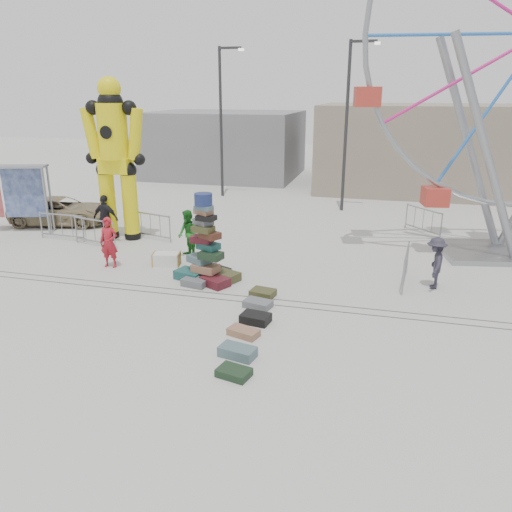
% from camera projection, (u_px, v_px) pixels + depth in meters
% --- Properties ---
extents(ground, '(90.00, 90.00, 0.00)m').
position_uv_depth(ground, '(192.00, 305.00, 14.05)').
color(ground, '#9E9E99').
rests_on(ground, ground).
extents(track_line_near, '(40.00, 0.04, 0.01)m').
position_uv_depth(track_line_near, '(199.00, 297.00, 14.60)').
color(track_line_near, '#47443F').
rests_on(track_line_near, ground).
extents(track_line_far, '(40.00, 0.04, 0.01)m').
position_uv_depth(track_line_far, '(204.00, 292.00, 14.96)').
color(track_line_far, '#47443F').
rests_on(track_line_far, ground).
extents(building_right, '(12.00, 8.00, 5.00)m').
position_uv_depth(building_right, '(421.00, 148.00, 29.98)').
color(building_right, gray).
rests_on(building_right, ground).
extents(building_left, '(10.00, 8.00, 4.40)m').
position_uv_depth(building_left, '(226.00, 144.00, 35.00)').
color(building_left, gray).
rests_on(building_left, ground).
extents(lamp_post_right, '(1.41, 0.25, 8.00)m').
position_uv_depth(lamp_post_right, '(349.00, 119.00, 23.85)').
color(lamp_post_right, '#2D2D30').
rests_on(lamp_post_right, ground).
extents(lamp_post_left, '(1.41, 0.25, 8.00)m').
position_uv_depth(lamp_post_left, '(222.00, 115.00, 27.35)').
color(lamp_post_left, '#2D2D30').
rests_on(lamp_post_left, ground).
extents(suitcase_tower, '(2.19, 1.81, 2.82)m').
position_uv_depth(suitcase_tower, '(206.00, 257.00, 15.69)').
color(suitcase_tower, '#1C5552').
rests_on(suitcase_tower, ground).
extents(crash_test_dummy, '(2.57, 1.13, 6.48)m').
position_uv_depth(crash_test_dummy, '(115.00, 154.00, 19.42)').
color(crash_test_dummy, black).
rests_on(crash_test_dummy, ground).
extents(banner_scaffold, '(3.95, 1.75, 2.84)m').
position_uv_depth(banner_scaffold, '(0.00, 183.00, 20.68)').
color(banner_scaffold, gray).
rests_on(banner_scaffold, ground).
extents(steamer_trunk, '(1.01, 0.71, 0.43)m').
position_uv_depth(steamer_trunk, '(166.00, 259.00, 17.24)').
color(steamer_trunk, silver).
rests_on(steamer_trunk, ground).
extents(row_case_0, '(0.78, 0.65, 0.21)m').
position_uv_depth(row_case_0, '(263.00, 293.00, 14.64)').
color(row_case_0, '#434422').
rests_on(row_case_0, ground).
extents(row_case_1, '(0.85, 0.65, 0.20)m').
position_uv_depth(row_case_1, '(258.00, 304.00, 13.91)').
color(row_case_1, slate).
rests_on(row_case_1, ground).
extents(row_case_2, '(0.82, 0.64, 0.23)m').
position_uv_depth(row_case_2, '(256.00, 318.00, 12.99)').
color(row_case_2, black).
rests_on(row_case_2, ground).
extents(row_case_3, '(0.86, 0.64, 0.18)m').
position_uv_depth(row_case_3, '(244.00, 332.00, 12.29)').
color(row_case_3, '#9C6B4F').
rests_on(row_case_3, ground).
extents(row_case_4, '(0.91, 0.62, 0.24)m').
position_uv_depth(row_case_4, '(238.00, 352.00, 11.31)').
color(row_case_4, slate).
rests_on(row_case_4, ground).
extents(row_case_5, '(0.79, 0.63, 0.17)m').
position_uv_depth(row_case_5, '(234.00, 372.00, 10.54)').
color(row_case_5, '#1C331E').
rests_on(row_case_5, ground).
extents(barricade_dummy_a, '(2.00, 0.21, 1.10)m').
position_uv_depth(barricade_dummy_a, '(62.00, 227.00, 20.07)').
color(barricade_dummy_a, gray).
rests_on(barricade_dummy_a, ground).
extents(barricade_dummy_b, '(1.97, 0.56, 1.10)m').
position_uv_depth(barricade_dummy_b, '(95.00, 232.00, 19.28)').
color(barricade_dummy_b, gray).
rests_on(barricade_dummy_b, ground).
extents(barricade_dummy_c, '(1.95, 0.64, 1.10)m').
position_uv_depth(barricade_dummy_c, '(151.00, 226.00, 20.18)').
color(barricade_dummy_c, gray).
rests_on(barricade_dummy_c, ground).
extents(barricade_wheel_front, '(0.28, 2.00, 1.10)m').
position_uv_depth(barricade_wheel_front, '(406.00, 267.00, 15.48)').
color(barricade_wheel_front, gray).
rests_on(barricade_wheel_front, ground).
extents(barricade_wheel_back, '(1.39, 1.57, 1.10)m').
position_uv_depth(barricade_wheel_back, '(423.00, 221.00, 20.98)').
color(barricade_wheel_back, gray).
rests_on(barricade_wheel_back, ground).
extents(pedestrian_red, '(0.66, 0.45, 1.74)m').
position_uv_depth(pedestrian_red, '(109.00, 243.00, 16.87)').
color(pedestrian_red, '#A61723').
rests_on(pedestrian_red, ground).
extents(pedestrian_green, '(1.06, 1.06, 1.73)m').
position_uv_depth(pedestrian_green, '(188.00, 234.00, 17.88)').
color(pedestrian_green, '#19661B').
rests_on(pedestrian_green, ground).
extents(pedestrian_black, '(1.14, 0.55, 1.88)m').
position_uv_depth(pedestrian_black, '(106.00, 219.00, 19.74)').
color(pedestrian_black, black).
rests_on(pedestrian_black, ground).
extents(pedestrian_grey, '(0.65, 1.07, 1.60)m').
position_uv_depth(pedestrian_grey, '(435.00, 263.00, 15.06)').
color(pedestrian_grey, '#292633').
rests_on(pedestrian_grey, ground).
extents(parked_suv, '(4.74, 2.93, 1.23)m').
position_uv_depth(parked_suv, '(61.00, 211.00, 22.46)').
color(parked_suv, '#91805E').
rests_on(parked_suv, ground).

